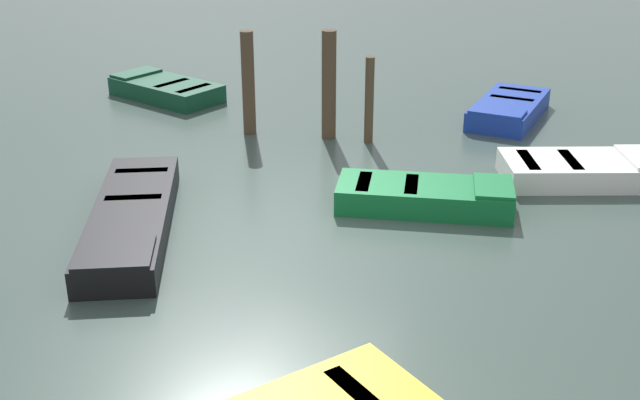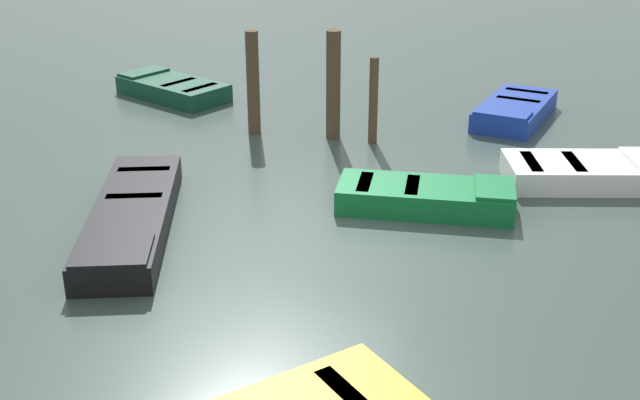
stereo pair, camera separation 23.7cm
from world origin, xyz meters
TOP-DOWN VIEW (x-y plane):
  - ground_plane at (0.00, 0.00)m, footprint 80.00×80.00m
  - rowboat_black at (0.87, -2.67)m, footprint 4.26×2.19m
  - rowboat_white at (-2.44, 4.08)m, footprint 1.77×2.81m
  - rowboat_green at (-0.80, 1.54)m, footprint 1.19×2.77m
  - rowboat_dark_green at (-5.96, -4.76)m, footprint 2.31×2.91m
  - rowboat_blue at (-5.84, 2.95)m, footprint 2.87×1.84m
  - mooring_piling_far_right at (-3.91, -0.58)m, footprint 0.28×0.28m
  - mooring_piling_mid_right at (-3.89, -2.18)m, footprint 0.25×0.25m
  - mooring_piling_mid_left at (-3.78, 0.23)m, footprint 0.17×0.17m

SIDE VIEW (x-z plane):
  - ground_plane at x=0.00m, z-range 0.00..0.00m
  - rowboat_black at x=0.87m, z-range -0.01..0.45m
  - rowboat_green at x=-0.80m, z-range -0.01..0.45m
  - rowboat_blue at x=-5.84m, z-range -0.01..0.45m
  - rowboat_dark_green at x=-5.96m, z-range -0.01..0.45m
  - rowboat_white at x=-2.44m, z-range -0.01..0.45m
  - mooring_piling_mid_left at x=-3.78m, z-range 0.00..1.68m
  - mooring_piling_mid_right at x=-3.89m, z-range 0.00..2.05m
  - mooring_piling_far_right at x=-3.91m, z-range 0.00..2.12m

